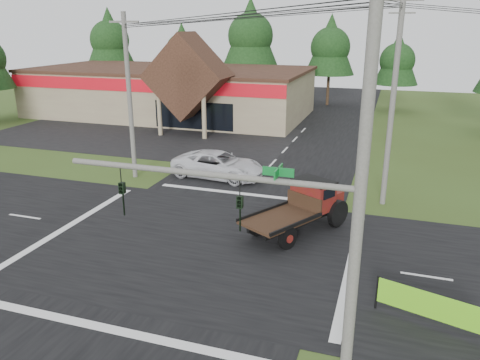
% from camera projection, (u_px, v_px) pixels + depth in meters
% --- Properties ---
extents(ground, '(120.00, 120.00, 0.00)m').
position_uv_depth(ground, '(199.00, 243.00, 21.89)').
color(ground, '#354719').
rests_on(ground, ground).
extents(road_ns, '(12.00, 120.00, 0.02)m').
position_uv_depth(road_ns, '(199.00, 243.00, 21.88)').
color(road_ns, black).
rests_on(road_ns, ground).
extents(road_ew, '(120.00, 12.00, 0.02)m').
position_uv_depth(road_ew, '(199.00, 243.00, 21.88)').
color(road_ew, black).
rests_on(road_ew, ground).
extents(parking_apron, '(28.00, 14.00, 0.02)m').
position_uv_depth(parking_apron, '(139.00, 136.00, 43.16)').
color(parking_apron, black).
rests_on(parking_apron, ground).
extents(cvs_building, '(30.40, 18.20, 9.19)m').
position_uv_depth(cvs_building, '(172.00, 90.00, 52.33)').
color(cvs_building, gray).
rests_on(cvs_building, ground).
extents(traffic_signal_mast, '(8.12, 0.24, 7.00)m').
position_uv_depth(traffic_signal_mast, '(288.00, 241.00, 12.01)').
color(traffic_signal_mast, '#595651').
rests_on(traffic_signal_mast, ground).
extents(utility_pole_nr, '(2.00, 0.30, 11.00)m').
position_uv_depth(utility_pole_nr, '(359.00, 204.00, 11.13)').
color(utility_pole_nr, '#595651').
rests_on(utility_pole_nr, ground).
extents(utility_pole_nw, '(2.00, 0.30, 10.50)m').
position_uv_depth(utility_pole_nw, '(129.00, 96.00, 29.78)').
color(utility_pole_nw, '#595651').
rests_on(utility_pole_nw, ground).
extents(utility_pole_ne, '(2.00, 0.30, 11.50)m').
position_uv_depth(utility_pole_ne, '(393.00, 100.00, 24.89)').
color(utility_pole_ne, '#595651').
rests_on(utility_pole_ne, ground).
extents(utility_pole_n, '(2.00, 0.30, 11.20)m').
position_uv_depth(utility_pole_n, '(395.00, 77.00, 37.56)').
color(utility_pole_n, '#595651').
rests_on(utility_pole_n, ground).
extents(tree_row_a, '(6.72, 6.72, 12.12)m').
position_uv_depth(tree_row_a, '(109.00, 38.00, 64.31)').
color(tree_row_a, '#332316').
rests_on(tree_row_a, ground).
extents(tree_row_b, '(5.60, 5.60, 10.10)m').
position_uv_depth(tree_row_b, '(182.00, 48.00, 63.58)').
color(tree_row_b, '#332316').
rests_on(tree_row_b, ground).
extents(tree_row_c, '(7.28, 7.28, 13.13)m').
position_uv_depth(tree_row_c, '(250.00, 33.00, 59.09)').
color(tree_row_c, '#332316').
rests_on(tree_row_c, ground).
extents(tree_row_d, '(6.16, 6.16, 11.11)m').
position_uv_depth(tree_row_d, '(330.00, 45.00, 57.45)').
color(tree_row_d, '#332316').
rests_on(tree_row_d, ground).
extents(tree_row_e, '(5.04, 5.04, 9.09)m').
position_uv_depth(tree_row_e, '(397.00, 59.00, 53.71)').
color(tree_row_e, '#332316').
rests_on(tree_row_e, ground).
extents(antique_flatbed_truck, '(4.87, 6.23, 2.46)m').
position_uv_depth(antique_flatbed_truck, '(297.00, 208.00, 22.70)').
color(antique_flatbed_truck, '#581C0C').
rests_on(antique_flatbed_truck, ground).
extents(roadside_banner, '(3.72, 1.21, 1.31)m').
position_uv_depth(roadside_banner, '(432.00, 310.00, 15.60)').
color(roadside_banner, '#66C41A').
rests_on(roadside_banner, ground).
extents(white_pickup, '(6.42, 3.43, 1.72)m').
position_uv_depth(white_pickup, '(218.00, 165.00, 31.14)').
color(white_pickup, silver).
rests_on(white_pickup, ground).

